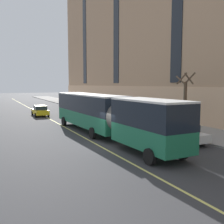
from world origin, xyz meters
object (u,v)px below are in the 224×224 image
(parked_car_white_2, at_px, (182,133))
(parked_car_white_7, at_px, (97,112))
(parked_car_white_1, at_px, (82,108))
(parked_car_white_5, at_px, (120,117))
(taxi_cab, at_px, (40,111))
(city_bus, at_px, (104,113))
(street_tree_mid_block, at_px, (185,100))
(parked_car_navy_4, at_px, (70,105))

(parked_car_white_2, distance_m, parked_car_white_7, 18.11)
(parked_car_white_1, height_order, parked_car_white_5, same)
(parked_car_white_1, xyz_separation_m, taxi_cab, (-7.06, -1.63, 0.00))
(city_bus, xyz_separation_m, street_tree_mid_block, (8.89, -0.23, 0.95))
(parked_car_navy_4, xyz_separation_m, street_tree_mid_block, (4.02, -26.81, 2.32))
(city_bus, height_order, street_tree_mid_block, street_tree_mid_block)
(city_bus, xyz_separation_m, parked_car_white_2, (4.77, -4.62, -1.37))
(parked_car_white_7, bearing_deg, parked_car_white_1, 90.84)
(parked_car_white_1, bearing_deg, taxi_cab, -166.98)
(parked_car_white_5, height_order, parked_car_white_7, same)
(parked_car_white_1, xyz_separation_m, parked_car_navy_4, (0.03, 6.64, 0.00))
(city_bus, bearing_deg, parked_car_white_7, 69.90)
(city_bus, distance_m, taxi_cab, 18.50)
(parked_car_white_7, relative_size, street_tree_mid_block, 0.77)
(city_bus, distance_m, parked_car_white_2, 6.78)
(parked_car_navy_4, height_order, parked_car_white_7, same)
(parked_car_white_1, xyz_separation_m, parked_car_white_5, (0.20, -13.33, 0.00))
(parked_car_white_7, relative_size, taxi_cab, 0.97)
(parked_car_white_2, distance_m, street_tree_mid_block, 6.45)
(street_tree_mid_block, bearing_deg, city_bus, 178.55)
(parked_car_white_2, xyz_separation_m, parked_car_white_7, (0.17, 18.10, -0.00))
(parked_car_white_1, relative_size, parked_car_white_2, 0.90)
(parked_car_white_2, relative_size, parked_car_white_7, 1.09)
(parked_car_white_2, distance_m, parked_car_navy_4, 31.21)
(city_bus, bearing_deg, taxi_cab, 96.92)
(parked_car_navy_4, xyz_separation_m, parked_car_white_7, (0.06, -13.10, -0.00))
(parked_car_white_1, bearing_deg, parked_car_white_5, -89.16)
(parked_car_navy_4, height_order, taxi_cab, same)
(parked_car_white_7, height_order, street_tree_mid_block, street_tree_mid_block)
(city_bus, distance_m, street_tree_mid_block, 8.95)
(parked_car_white_5, bearing_deg, parked_car_white_1, 90.84)
(parked_car_white_1, bearing_deg, city_bus, -103.64)
(street_tree_mid_block, bearing_deg, taxi_cab, 120.94)
(parked_car_white_2, bearing_deg, parked_car_white_1, 89.83)
(parked_car_white_2, distance_m, parked_car_white_5, 11.23)
(city_bus, xyz_separation_m, parked_car_white_1, (4.84, 19.94, -1.37))
(taxi_cab, relative_size, street_tree_mid_block, 0.80)
(city_bus, height_order, parked_car_white_2, city_bus)
(parked_car_white_5, distance_m, parked_car_white_7, 6.88)
(parked_car_navy_4, distance_m, taxi_cab, 10.90)
(parked_car_white_5, distance_m, street_tree_mid_block, 8.19)
(city_bus, bearing_deg, parked_car_white_2, -44.07)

